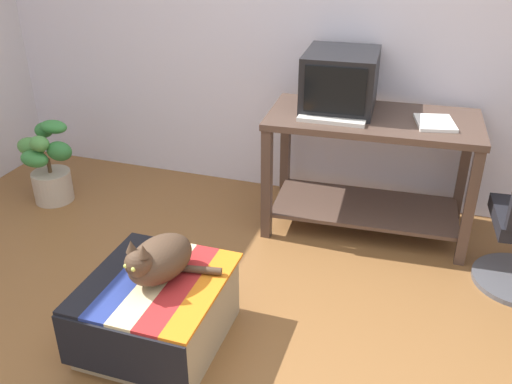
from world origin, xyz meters
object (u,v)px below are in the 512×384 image
Objects in this scene: desk at (370,154)px; keyboard at (332,119)px; ottoman_with_blanket at (158,311)px; cat at (158,259)px; book at (435,123)px; tv_monitor at (340,81)px; potted_plant at (48,166)px.

desk is 3.28× the size of keyboard.
ottoman_with_blanket is (-0.79, -1.41, -0.35)m from desk.
desk is 3.07× the size of cat.
book is 1.79m from cat.
tv_monitor reaches higher than ottoman_with_blanket.
book is 0.45× the size of potted_plant.
keyboard is at bearing 179.78° from book.
tv_monitor reaches higher than keyboard.
keyboard is 1.38m from cat.
tv_monitor is 0.76× the size of ottoman_with_blanket.
cat is at bearing -36.40° from potted_plant.
desk is at bearing 8.53° from potted_plant.
book reaches higher than ottoman_with_blanket.
tv_monitor is 1.77m from ottoman_with_blanket.
cat is at bearing 58.49° from ottoman_with_blanket.
desk is at bearing 33.12° from keyboard.
desk is 0.49m from tv_monitor.
cat is (-1.13, -1.35, -0.32)m from book.
keyboard is at bearing 65.76° from ottoman_with_blanket.
ottoman_with_blanket is at bearing -107.05° from cat.
book is at bearing 64.59° from cat.
tv_monitor is at bearing 156.19° from book.
book is 0.38× the size of ottoman_with_blanket.
keyboard is 0.57× the size of ottoman_with_blanket.
tv_monitor is 0.90× the size of potted_plant.
tv_monitor is 0.63m from book.
cat is (-0.77, -1.38, -0.06)m from desk.
ottoman_with_blanket is 0.29m from cat.
tv_monitor is 0.29m from keyboard.
book is at bearing 11.24° from keyboard.
book is (0.59, -0.12, -0.16)m from tv_monitor.
tv_monitor is 2.00× the size of book.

